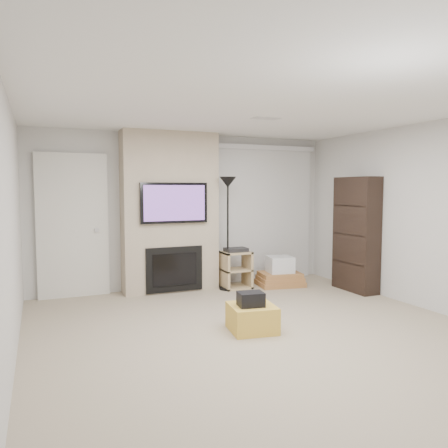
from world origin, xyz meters
name	(u,v)px	position (x,y,z in m)	size (l,w,h in m)	color
floor	(267,337)	(0.00, 0.00, 0.00)	(5.00, 5.50, 0.00)	tan
ceiling	(269,104)	(0.00, 0.00, 2.50)	(5.00, 5.50, 0.00)	white
wall_back	(187,211)	(0.00, 2.75, 1.25)	(5.00, 2.50, 0.00)	silver
wall_left	(9,232)	(-2.50, 0.00, 1.25)	(5.50, 2.50, 0.00)	silver
wall_right	(437,217)	(2.50, 0.00, 1.25)	(5.50, 2.50, 0.00)	silver
hvac_vent	(266,118)	(0.40, 0.80, 2.50)	(0.35, 0.18, 0.01)	silver
ottoman	(252,318)	(-0.06, 0.24, 0.15)	(0.50, 0.50, 0.30)	gold
black_bag	(251,299)	(-0.10, 0.21, 0.38)	(0.28, 0.22, 0.16)	black
fireplace_wall	(170,213)	(-0.35, 2.54, 1.24)	(1.50, 0.47, 2.50)	#B8A58D
entry_door	(73,227)	(-1.80, 2.71, 1.05)	(1.02, 0.11, 2.14)	silver
vertical_blinds	(264,208)	(1.40, 2.70, 1.27)	(1.98, 0.10, 2.37)	silver
floor_lamp	(228,201)	(0.51, 2.23, 1.42)	(0.27, 0.27, 1.80)	black
av_stand	(236,267)	(0.67, 2.27, 0.35)	(0.45, 0.38, 0.66)	tan
box_stack	(280,274)	(1.42, 2.15, 0.19)	(0.81, 0.66, 0.49)	#A97240
bookshelf	(356,234)	(2.34, 1.37, 0.90)	(0.30, 0.80, 1.80)	black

